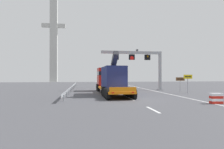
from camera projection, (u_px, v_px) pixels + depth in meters
ground at (132, 99)px, 19.49m from camera, size 112.00×112.00×0.00m
lane_markings at (103, 85)px, 48.40m from camera, size 0.20×73.04×0.01m
edge_line_right at (150, 90)px, 32.26m from camera, size 0.20×63.00×0.01m
overhead_lane_gantry at (140, 59)px, 32.04m from camera, size 10.47×0.90×6.82m
heavy_haul_truck_orange at (110, 79)px, 26.49m from camera, size 3.23×14.10×5.30m
exit_sign_yellow at (188, 79)px, 26.16m from camera, size 1.23×0.15×2.56m
tourist_info_sign_brown at (180, 81)px, 28.77m from camera, size 1.39×0.15×2.18m
crash_barrier_striped at (216, 98)px, 16.57m from camera, size 1.03×0.57×0.90m
guardrail_left at (72, 87)px, 32.55m from camera, size 0.13×32.38×0.76m
bridge_pylon_distant at (54, 36)px, 75.16m from camera, size 9.00×2.00×35.57m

